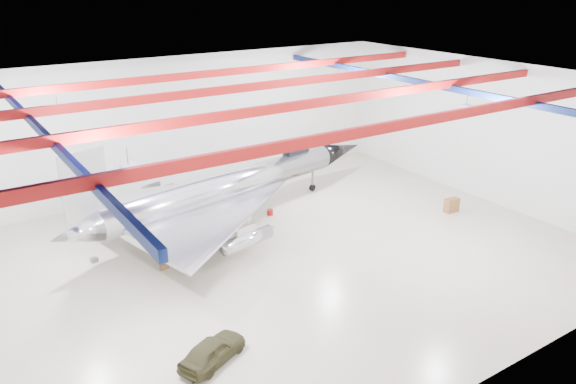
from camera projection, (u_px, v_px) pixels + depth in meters
floor at (268, 260)px, 35.49m from camera, size 40.00×40.00×0.00m
wall_back at (169, 126)px, 45.20m from camera, size 40.00×0.00×40.00m
wall_right at (485, 131)px, 43.83m from camera, size 0.00×30.00×30.00m
ceiling at (265, 86)px, 31.55m from camera, size 40.00×40.00×0.00m
ceiling_structure at (265, 98)px, 31.80m from camera, size 39.50×29.50×1.08m
jet_aircraft at (227, 190)px, 40.14m from camera, size 27.66×18.71×7.60m
jeep at (212, 351)px, 25.86m from camera, size 3.93×2.83×1.24m
desk at (452, 205)px, 42.59m from camera, size 1.18×0.62×1.06m
crate_ply at (164, 266)px, 34.32m from camera, size 0.51×0.42×0.35m
toolbox_red at (218, 224)px, 40.34m from camera, size 0.45×0.38×0.29m
engine_drum at (221, 246)px, 36.86m from camera, size 0.54×0.54×0.37m
parts_bin at (234, 223)px, 40.16m from camera, size 0.80×0.72×0.46m
crate_small at (94, 260)px, 35.15m from camera, size 0.48×0.41×0.30m
tool_chest at (270, 212)px, 42.13m from camera, size 0.48×0.48×0.42m
oil_barrel at (203, 247)px, 36.78m from camera, size 0.64×0.54×0.40m
spares_box at (242, 196)px, 45.37m from camera, size 0.47×0.47×0.35m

